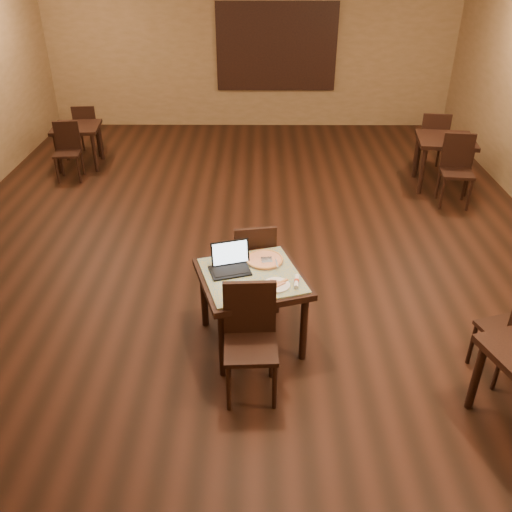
{
  "coord_description": "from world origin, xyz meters",
  "views": [
    {
      "loc": [
        0.17,
        -6.14,
        3.42
      ],
      "look_at": [
        0.15,
        -1.81,
        0.85
      ],
      "focal_mm": 38.0,
      "sensor_mm": 36.0,
      "label": 1
    }
  ],
  "objects_px": {
    "pizza_pan": "(265,261)",
    "other_table_a": "(445,147)",
    "other_table_b_chair_far": "(87,127)",
    "laptop": "(230,262)",
    "other_table_b": "(77,133)",
    "chair_main_near": "(250,334)",
    "other_table_b_chair_near": "(68,147)",
    "other_table_a_chair_near": "(457,166)",
    "other_table_a_chair_far": "(433,139)",
    "chair_main_far": "(254,260)",
    "tiled_table": "(252,284)"
  },
  "relations": [
    {
      "from": "pizza_pan",
      "to": "other_table_a_chair_near",
      "type": "relative_size",
      "value": 0.36
    },
    {
      "from": "tiled_table",
      "to": "pizza_pan",
      "type": "distance_m",
      "value": 0.29
    },
    {
      "from": "other_table_b",
      "to": "chair_main_far",
      "type": "bearing_deg",
      "value": -59.15
    },
    {
      "from": "other_table_a_chair_near",
      "to": "pizza_pan",
      "type": "bearing_deg",
      "value": -125.48
    },
    {
      "from": "chair_main_far",
      "to": "other_table_a_chair_near",
      "type": "height_order",
      "value": "other_table_a_chair_near"
    },
    {
      "from": "other_table_b_chair_near",
      "to": "other_table_b_chair_far",
      "type": "height_order",
      "value": "same"
    },
    {
      "from": "chair_main_far",
      "to": "other_table_b_chair_near",
      "type": "bearing_deg",
      "value": -58.8
    },
    {
      "from": "other_table_a",
      "to": "other_table_b_chair_near",
      "type": "distance_m",
      "value": 5.89
    },
    {
      "from": "pizza_pan",
      "to": "other_table_b_chair_near",
      "type": "xyz_separation_m",
      "value": [
        -3.11,
        3.89,
        -0.26
      ]
    },
    {
      "from": "chair_main_far",
      "to": "other_table_b",
      "type": "distance_m",
      "value": 5.03
    },
    {
      "from": "other_table_a_chair_near",
      "to": "other_table_b",
      "type": "relative_size",
      "value": 1.24
    },
    {
      "from": "chair_main_near",
      "to": "other_table_a_chair_far",
      "type": "height_order",
      "value": "chair_main_near"
    },
    {
      "from": "chair_main_far",
      "to": "laptop",
      "type": "distance_m",
      "value": 0.62
    },
    {
      "from": "pizza_pan",
      "to": "other_table_a",
      "type": "bearing_deg",
      "value": 52.17
    },
    {
      "from": "other_table_b",
      "to": "other_table_b_chair_near",
      "type": "height_order",
      "value": "other_table_b_chair_near"
    },
    {
      "from": "tiled_table",
      "to": "laptop",
      "type": "bearing_deg",
      "value": 134.57
    },
    {
      "from": "pizza_pan",
      "to": "tiled_table",
      "type": "bearing_deg",
      "value": -116.57
    },
    {
      "from": "pizza_pan",
      "to": "other_table_b_chair_near",
      "type": "distance_m",
      "value": 4.99
    },
    {
      "from": "pizza_pan",
      "to": "chair_main_far",
      "type": "bearing_deg",
      "value": 105.77
    },
    {
      "from": "chair_main_near",
      "to": "pizza_pan",
      "type": "xyz_separation_m",
      "value": [
        0.12,
        0.85,
        0.19
      ]
    },
    {
      "from": "other_table_a_chair_near",
      "to": "laptop",
      "type": "bearing_deg",
      "value": -127.35
    },
    {
      "from": "pizza_pan",
      "to": "other_table_a",
      "type": "xyz_separation_m",
      "value": [
        2.77,
        3.57,
        -0.12
      ]
    },
    {
      "from": "other_table_a_chair_far",
      "to": "chair_main_near",
      "type": "bearing_deg",
      "value": 67.63
    },
    {
      "from": "other_table_b",
      "to": "other_table_b_chair_near",
      "type": "distance_m",
      "value": 0.53
    },
    {
      "from": "other_table_a_chair_far",
      "to": "other_table_b",
      "type": "height_order",
      "value": "other_table_a_chair_far"
    },
    {
      "from": "tiled_table",
      "to": "other_table_b",
      "type": "relative_size",
      "value": 1.41
    },
    {
      "from": "tiled_table",
      "to": "other_table_b_chair_near",
      "type": "relative_size",
      "value": 1.27
    },
    {
      "from": "other_table_b",
      "to": "chair_main_near",
      "type": "bearing_deg",
      "value": -66.23
    },
    {
      "from": "laptop",
      "to": "other_table_b",
      "type": "distance_m",
      "value": 5.34
    },
    {
      "from": "other_table_a_chair_far",
      "to": "other_table_b_chair_far",
      "type": "bearing_deg",
      "value": -0.04
    },
    {
      "from": "chair_main_near",
      "to": "other_table_b_chair_near",
      "type": "bearing_deg",
      "value": 119.34
    },
    {
      "from": "other_table_b_chair_far",
      "to": "pizza_pan",
      "type": "bearing_deg",
      "value": 116.34
    },
    {
      "from": "chair_main_near",
      "to": "other_table_a_chair_far",
      "type": "bearing_deg",
      "value": 57.2
    },
    {
      "from": "laptop",
      "to": "other_table_b_chair_far",
      "type": "bearing_deg",
      "value": 101.71
    },
    {
      "from": "pizza_pan",
      "to": "other_table_b_chair_far",
      "type": "distance_m",
      "value": 5.84
    },
    {
      "from": "tiled_table",
      "to": "chair_main_far",
      "type": "height_order",
      "value": "chair_main_far"
    },
    {
      "from": "tiled_table",
      "to": "other_table_b_chair_near",
      "type": "xyz_separation_m",
      "value": [
        -2.99,
        4.13,
        -0.15
      ]
    },
    {
      "from": "other_table_a_chair_near",
      "to": "other_table_a_chair_far",
      "type": "xyz_separation_m",
      "value": [
        -0.02,
        1.18,
        0.0
      ]
    },
    {
      "from": "chair_main_far",
      "to": "other_table_b",
      "type": "relative_size",
      "value": 1.19
    },
    {
      "from": "chair_main_near",
      "to": "other_table_a_chair_near",
      "type": "height_order",
      "value": "chair_main_near"
    },
    {
      "from": "pizza_pan",
      "to": "other_table_a",
      "type": "height_order",
      "value": "other_table_a"
    },
    {
      "from": "tiled_table",
      "to": "other_table_b_chair_far",
      "type": "bearing_deg",
      "value": 102.66
    },
    {
      "from": "laptop",
      "to": "other_table_b_chair_far",
      "type": "relative_size",
      "value": 0.46
    },
    {
      "from": "chair_main_near",
      "to": "chair_main_far",
      "type": "relative_size",
      "value": 1.05
    },
    {
      "from": "other_table_a_chair_near",
      "to": "other_table_a_chair_far",
      "type": "relative_size",
      "value": 1.0
    },
    {
      "from": "chair_main_far",
      "to": "other_table_b",
      "type": "xyz_separation_m",
      "value": [
        -3.0,
        4.04,
        0.03
      ]
    },
    {
      "from": "laptop",
      "to": "other_table_b_chair_far",
      "type": "xyz_separation_m",
      "value": [
        -2.77,
        5.08,
        -0.32
      ]
    },
    {
      "from": "chair_main_near",
      "to": "chair_main_far",
      "type": "distance_m",
      "value": 1.23
    },
    {
      "from": "other_table_b_chair_far",
      "to": "other_table_b_chair_near",
      "type": "bearing_deg",
      "value": 83.44
    },
    {
      "from": "chair_main_near",
      "to": "other_table_b_chair_far",
      "type": "relative_size",
      "value": 1.12
    }
  ]
}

